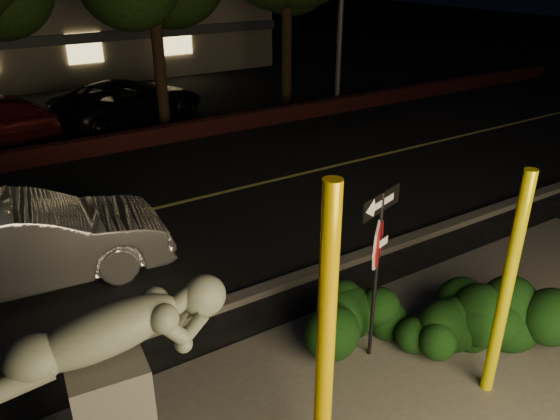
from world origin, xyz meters
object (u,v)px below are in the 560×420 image
object	(u,v)px
yellow_pole_right	(506,290)
parked_car_dark	(129,101)
signpost	(378,244)
yellow_pole_left	(325,354)
parked_car_darkred	(15,119)
sculpture	(113,385)
silver_sedan	(27,243)

from	to	relation	value
yellow_pole_right	parked_car_dark	bearing A→B (deg)	89.59
yellow_pole_right	parked_car_dark	world-z (taller)	yellow_pole_right
signpost	parked_car_dark	world-z (taller)	signpost
yellow_pole_left	parked_car_darkred	distance (m)	14.35
yellow_pole_right	yellow_pole_left	bearing A→B (deg)	179.73
yellow_pole_left	signpost	xyz separation A→B (m)	(1.80, 1.30, 0.02)
sculpture	parked_car_darkred	world-z (taller)	sculpture
sculpture	parked_car_darkred	xyz separation A→B (m)	(1.00, 13.33, -0.80)
signpost	parked_car_darkred	distance (m)	13.28
yellow_pole_right	sculpture	distance (m)	4.48
signpost	sculpture	world-z (taller)	signpost
yellow_pole_right	silver_sedan	bearing A→B (deg)	127.46
yellow_pole_right	sculpture	xyz separation A→B (m)	(-4.37, 0.97, -0.04)
yellow_pole_right	parked_car_dark	xyz separation A→B (m)	(0.10, 14.42, -0.80)
signpost	parked_car_darkred	bearing A→B (deg)	83.34
yellow_pole_right	silver_sedan	distance (m)	7.34
signpost	silver_sedan	bearing A→B (deg)	111.04
signpost	sculpture	distance (m)	3.55
yellow_pole_left	yellow_pole_right	distance (m)	2.66
parked_car_darkred	yellow_pole_left	bearing A→B (deg)	175.02
silver_sedan	parked_car_darkred	distance (m)	8.57
parked_car_dark	signpost	bearing A→B (deg)	157.24
signpost	sculpture	size ratio (longest dim) A/B	1.04
sculpture	parked_car_dark	world-z (taller)	sculpture
sculpture	signpost	bearing A→B (deg)	11.32
signpost	parked_car_dark	bearing A→B (deg)	68.20
sculpture	parked_car_darkred	size ratio (longest dim) A/B	0.52
yellow_pole_right	signpost	distance (m)	1.58
sculpture	parked_car_dark	distance (m)	14.20
sculpture	parked_car_dark	bearing A→B (deg)	77.35
yellow_pole_right	parked_car_dark	distance (m)	14.44
sculpture	parked_car_darkred	distance (m)	13.40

